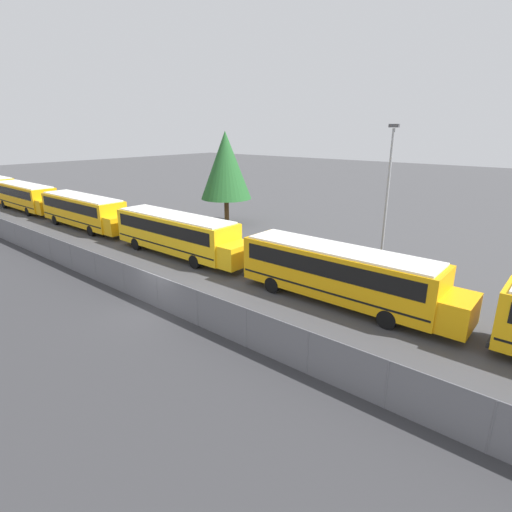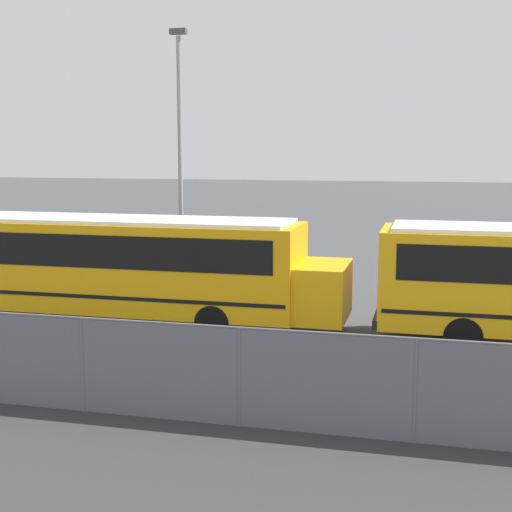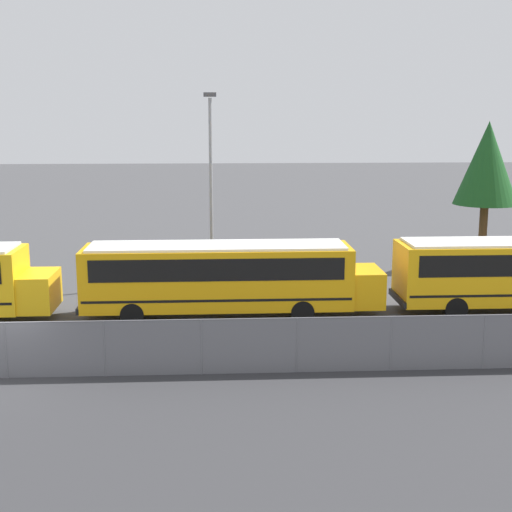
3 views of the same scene
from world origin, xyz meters
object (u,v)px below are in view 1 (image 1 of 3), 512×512
Objects in this scene: school_bus_3 at (177,232)px; tree_0 at (226,165)px; school_bus_2 at (84,209)px; school_bus_4 at (341,271)px; school_bus_1 at (25,195)px; light_pole at (387,194)px.

tree_0 reaches higher than school_bus_3.
school_bus_4 is at bearing 0.27° from school_bus_2.
school_bus_2 is 13.61m from tree_0.
school_bus_2 is at bearing 0.06° from school_bus_1.
school_bus_1 is 39.25m from light_pole.
school_bus_1 is at bearing -179.94° from school_bus_2.
school_bus_3 is 1.33× the size of light_pole.
school_bus_1 is 1.00× the size of school_bus_2.
tree_0 reaches higher than school_bus_4.
light_pole is at bearing 27.45° from school_bus_3.
school_bus_4 is (26.19, 0.12, 0.00)m from school_bus_2.
school_bus_4 is 1.33× the size of light_pole.
tree_0 is (-4.34, 9.60, 3.79)m from school_bus_3.
tree_0 is (-16.87, 3.09, 0.62)m from light_pole.
tree_0 reaches higher than school_bus_2.
school_bus_1 is at bearing -179.80° from school_bus_4.
school_bus_3 is at bearing 0.23° from school_bus_1.
light_pole is at bearing 94.68° from school_bus_4.
school_bus_3 is at bearing -65.66° from tree_0.
tree_0 is at bearing 151.20° from school_bus_4.
school_bus_3 is 1.00× the size of school_bus_4.
school_bus_3 is 1.40× the size of tree_0.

